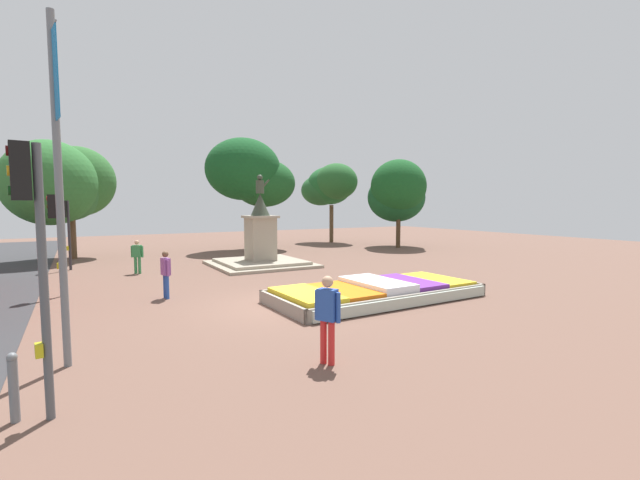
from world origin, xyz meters
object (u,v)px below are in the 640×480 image
at_px(statue_monument, 261,247).
at_px(pedestrian_with_handbag, 137,255).
at_px(traffic_light_mid_block, 56,226).
at_px(pedestrian_near_planter, 166,271).
at_px(flower_planter, 377,292).
at_px(traffic_light_near_crossing, 32,233).
at_px(traffic_light_far_corner, 66,222).
at_px(pedestrian_crossing_plaza, 327,313).
at_px(kerb_bollard_mid_a, 14,386).
at_px(banner_pole, 59,183).

relative_size(statue_monument, pedestrian_with_handbag, 3.13).
bearing_deg(traffic_light_mid_block, statue_monument, 21.80).
bearing_deg(pedestrian_near_planter, traffic_light_mid_block, 145.10).
xyz_separation_m(flower_planter, traffic_light_mid_block, (-9.16, 5.76, 2.15)).
bearing_deg(flower_planter, pedestrian_near_planter, 149.33).
xyz_separation_m(traffic_light_near_crossing, traffic_light_mid_block, (-0.05, 9.76, -0.34)).
xyz_separation_m(traffic_light_far_corner, pedestrian_crossing_plaza, (4.62, -16.54, -1.28)).
bearing_deg(kerb_bollard_mid_a, pedestrian_with_handbag, 76.56).
relative_size(flower_planter, pedestrian_with_handbag, 4.71).
bearing_deg(traffic_light_near_crossing, flower_planter, 23.71).
xyz_separation_m(statue_monument, pedestrian_near_planter, (-5.64, -5.67, -0.06)).
bearing_deg(traffic_light_near_crossing, pedestrian_with_handbag, 78.08).
height_order(traffic_light_near_crossing, pedestrian_with_handbag, traffic_light_near_crossing).
relative_size(statue_monument, pedestrian_crossing_plaza, 2.72).
bearing_deg(pedestrian_with_handbag, traffic_light_far_corner, 134.63).
relative_size(traffic_light_mid_block, pedestrian_near_planter, 2.18).
relative_size(statue_monument, kerb_bollard_mid_a, 4.66).
bearing_deg(statue_monument, pedestrian_near_planter, -134.87).
height_order(traffic_light_far_corner, banner_pole, banner_pole).
bearing_deg(traffic_light_near_crossing, kerb_bollard_mid_a, 155.08).
relative_size(traffic_light_near_crossing, traffic_light_far_corner, 1.20).
bearing_deg(statue_monument, traffic_light_far_corner, 159.95).
distance_m(traffic_light_mid_block, pedestrian_near_planter, 4.07).
xyz_separation_m(traffic_light_far_corner, banner_pole, (0.19, -14.16, 1.25)).
height_order(statue_monument, kerb_bollard_mid_a, statue_monument).
xyz_separation_m(flower_planter, statue_monument, (-0.41, 9.25, 0.72)).
height_order(traffic_light_near_crossing, banner_pole, banner_pole).
distance_m(flower_planter, pedestrian_crossing_plaza, 6.08).
bearing_deg(pedestrian_crossing_plaza, pedestrian_with_handbag, 97.69).
bearing_deg(traffic_light_mid_block, banner_pole, -87.41).
xyz_separation_m(traffic_light_mid_block, banner_pole, (0.34, -7.52, 1.15)).
xyz_separation_m(flower_planter, traffic_light_far_corner, (-9.00, 12.39, 2.05)).
distance_m(flower_planter, pedestrian_near_planter, 7.06).
xyz_separation_m(statue_monument, pedestrian_crossing_plaza, (-3.97, -13.40, 0.05)).
height_order(statue_monument, pedestrian_near_planter, statue_monument).
distance_m(banner_pole, pedestrian_with_handbag, 11.95).
bearing_deg(banner_pole, pedestrian_near_planter, 62.65).
height_order(pedestrian_near_planter, kerb_bollard_mid_a, pedestrian_near_planter).
bearing_deg(pedestrian_crossing_plaza, traffic_light_near_crossing, 178.21).
bearing_deg(banner_pole, pedestrian_crossing_plaza, -28.25).
relative_size(statue_monument, traffic_light_far_corner, 1.44).
bearing_deg(traffic_light_mid_block, pedestrian_near_planter, -34.90).
height_order(banner_pole, pedestrian_with_handbag, banner_pole).
height_order(flower_planter, pedestrian_with_handbag, pedestrian_with_handbag).
relative_size(traffic_light_near_crossing, pedestrian_crossing_plaza, 2.27).
xyz_separation_m(pedestrian_crossing_plaza, kerb_bollard_mid_a, (-5.07, 0.31, -0.48)).
height_order(flower_planter, pedestrian_near_planter, pedestrian_near_planter).
distance_m(statue_monument, pedestrian_crossing_plaza, 13.98).
height_order(traffic_light_far_corner, pedestrian_near_planter, traffic_light_far_corner).
bearing_deg(banner_pole, traffic_light_near_crossing, -97.38).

